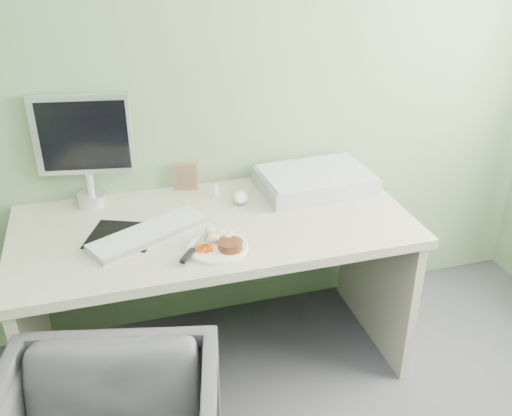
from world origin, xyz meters
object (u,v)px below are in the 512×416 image
object	(u,v)px
desk	(215,260)
monitor	(84,144)
plate	(218,248)
scanner	(315,181)

from	to	relation	value
desk	monitor	world-z (taller)	monitor
plate	scanner	world-z (taller)	scanner
plate	monitor	world-z (taller)	monitor
plate	monitor	bearing A→B (deg)	130.06
desk	scanner	size ratio (longest dim) A/B	3.25
desk	plate	bearing A→B (deg)	-98.19
scanner	plate	bearing A→B (deg)	-146.65
plate	scanner	size ratio (longest dim) A/B	0.46
plate	scanner	xyz separation A→B (m)	(0.53, 0.38, 0.03)
plate	scanner	distance (m)	0.66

